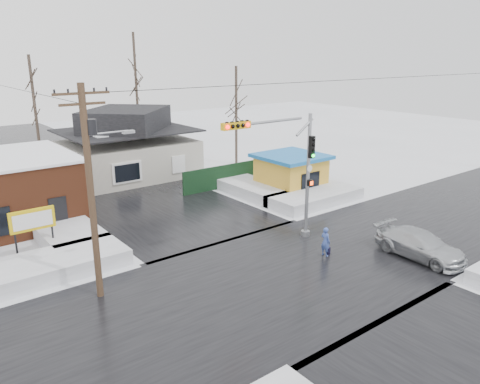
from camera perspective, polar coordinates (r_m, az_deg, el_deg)
ground at (r=22.71m, az=6.25°, el=-9.85°), size 120.00×120.00×0.00m
road_ns at (r=22.70m, az=6.25°, el=-9.83°), size 10.00×120.00×0.02m
road_ew at (r=22.70m, az=6.25°, el=-9.83°), size 120.00×10.00×0.02m
snowbank_nw at (r=24.14m, az=-22.05°, el=-8.33°), size 7.00×3.00×0.80m
snowbank_ne at (r=33.14m, az=9.12°, el=-0.63°), size 7.00×3.00×0.80m
snowbank_nside_w at (r=29.12m, az=-21.09°, el=-3.99°), size 3.00×8.00×0.80m
snowbank_nside_e at (r=35.34m, az=0.99°, el=0.67°), size 3.00×8.00×0.80m
traffic_signal at (r=24.81m, az=5.89°, el=3.60°), size 6.05×0.68×7.00m
utility_pole at (r=19.71m, az=-17.64°, el=1.22°), size 3.15×0.44×9.00m
marquee_sign at (r=25.86m, az=-23.98°, el=-3.28°), size 2.20×0.21×2.55m
house at (r=40.65m, az=-13.54°, el=5.52°), size 10.40×8.40×5.76m
kiosk at (r=35.22m, az=6.22°, el=2.31°), size 4.60×4.60×2.88m
fence at (r=36.45m, az=-1.59°, el=1.97°), size 8.00×0.12×1.80m
tree_far_left at (r=41.83m, az=-24.06°, el=12.26°), size 3.00×3.00×10.00m
tree_far_mid at (r=47.09m, az=-12.72°, el=15.51°), size 3.00×3.00×12.00m
tree_far_right at (r=43.47m, az=-0.47°, el=12.70°), size 3.00×3.00×9.00m
pedestrian at (r=24.52m, az=10.38°, el=-6.00°), size 0.38×0.57×1.54m
car at (r=25.65m, az=21.10°, el=-6.06°), size 2.04×4.78×1.37m
shopping_bag at (r=24.92m, az=10.73°, el=-7.13°), size 0.30×0.22×0.35m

